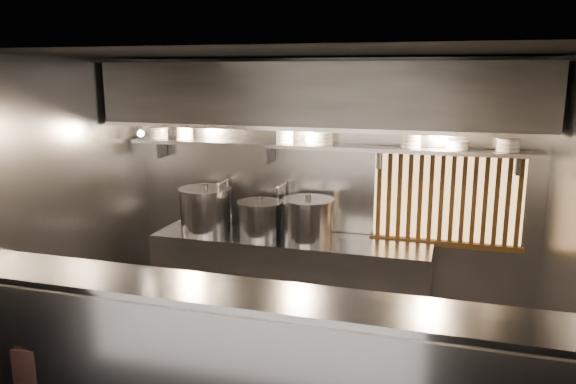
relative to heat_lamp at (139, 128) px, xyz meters
The scene contains 25 objects.
floor 2.93m from the heat_lamp, 24.14° to the right, with size 4.50×4.50×0.00m, color black.
ceiling 2.21m from the heat_lamp, 24.14° to the right, with size 4.50×4.50×0.00m, color black.
wall_back 2.11m from the heat_lamp, 18.89° to the left, with size 4.50×4.50×0.00m, color gray.
wall_left 1.14m from the heat_lamp, 112.49° to the right, with size 3.00×3.00×0.00m, color gray.
wall_right 4.29m from the heat_lamp, 11.59° to the right, with size 3.00×3.00×0.00m, color gray.
serving_counter 3.02m from the heat_lamp, 43.63° to the right, with size 4.50×0.56×1.13m.
cooking_bench 2.29m from the heat_lamp, ahead, with size 3.00×0.70×0.90m, color #97979C.
bowl_shelf 1.96m from the heat_lamp, 13.90° to the left, with size 4.40×0.34×0.04m, color #97979C.
exhaust_hood 1.95m from the heat_lamp, ahead, with size 4.40×0.81×0.65m.
wood_screen 3.33m from the heat_lamp, 10.66° to the left, with size 1.56×0.09×1.04m.
faucet_left 1.18m from the heat_lamp, 34.60° to the left, with size 0.04×0.30×0.50m.
faucet_right 1.71m from the heat_lamp, 19.61° to the left, with size 0.04×0.30×0.50m.
heat_lamp is the anchor object (origin of this frame).
pendant_bulb 1.83m from the heat_lamp, 11.00° to the left, with size 0.09×0.09×0.19m.
stock_pot_left 1.15m from the heat_lamp, 26.71° to the left, with size 0.65×0.65×0.52m.
stock_pot_mid 2.05m from the heat_lamp, ahead, with size 0.68×0.68×0.49m.
stock_pot_right 1.62m from the heat_lamp, 12.70° to the left, with size 0.53×0.53×0.42m.
red_placard 2.69m from the heat_lamp, 84.81° to the right, with size 0.28×0.02×0.39m, color red.
bowl_stack_0 0.48m from the heat_lamp, 94.87° to the left, with size 0.23×0.23×0.13m.
bowl_stack_1 0.56m from the heat_lamp, 57.81° to the left, with size 0.20×0.20×0.17m.
bowl_stack_2 1.56m from the heat_lamp, 17.55° to the left, with size 0.20×0.20×0.17m.
bowl_stack_3 1.97m from the heat_lamp, 13.83° to the left, with size 0.22×0.22×0.13m.
bowl_stack_4 2.86m from the heat_lamp, ahead, with size 0.21×0.21×0.17m.
bowl_stack_5 3.30m from the heat_lamp, ahead, with size 0.23×0.23×0.09m.
bowl_stack_6 3.77m from the heat_lamp, ahead, with size 0.23×0.23×0.13m.
Camera 1 is at (1.37, -4.43, 2.65)m, focal length 35.00 mm.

